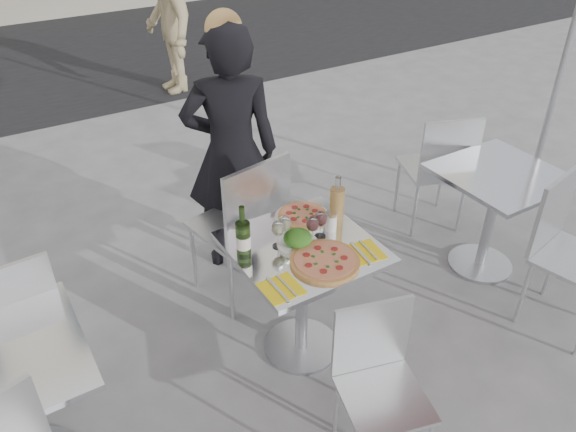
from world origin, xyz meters
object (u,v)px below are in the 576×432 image
side_chair_rnear (566,242)px  carafe (337,205)px  chair_far (245,220)px  chair_near (378,373)px  wine_bottle (243,238)px  napkin_left (281,288)px  main_table (302,277)px  napkin_right (364,252)px  wineglass_white_a (278,229)px  salad_plate (298,239)px  sugar_shaker (331,221)px  side_table_right (495,201)px  wineglass_red_b (321,219)px  pizza_far (303,216)px  wineglass_white_b (285,224)px  side_table_left (5,395)px  wineglass_red_a (313,225)px  pedestrian_b (165,16)px  side_chair_rfar (440,164)px  woman_diner (231,153)px  side_chair_lfar (14,319)px

side_chair_rnear → carafe: 1.38m
chair_far → chair_near: bearing=80.1°
wine_bottle → napkin_left: size_ratio=1.47×
main_table → napkin_right: 0.38m
wineglass_white_a → napkin_left: size_ratio=0.79×
salad_plate → sugar_shaker: 0.23m
side_table_right → wineglass_red_b: 1.41m
chair_near → wine_bottle: size_ratio=2.79×
chair_near → salad_plate: 0.78m
pizza_far → wineglass_red_b: 0.22m
sugar_shaker → wineglass_white_b: 0.28m
chair_far → wineglass_white_b: size_ratio=6.56×
side_table_left → chair_far: size_ratio=0.73×
sugar_shaker → side_chair_rnear: bearing=-25.9°
salad_plate → wineglass_red_a: 0.11m
napkin_right → main_table: bearing=144.6°
side_table_left → salad_plate: bearing=0.7°
wineglass_white_a → napkin_left: bearing=-118.0°
side_table_right → wineglass_red_a: size_ratio=4.76×
pedestrian_b → napkin_left: pedestrian_b is taller
chair_near → side_chair_rfar: 1.99m
side_table_left → napkin_left: (1.23, -0.23, 0.21)m
chair_near → wineglass_red_a: (0.10, 0.70, 0.37)m
sugar_shaker → wineglass_red_a: bearing=-163.4°
woman_diner → salad_plate: size_ratio=7.67×
sugar_shaker → wineglass_red_b: wineglass_red_b is taller
chair_far → pizza_far: (0.19, -0.34, 0.15)m
chair_far → wineglass_red_a: (0.11, -0.55, 0.25)m
pedestrian_b → wine_bottle: bearing=-14.3°
wine_bottle → napkin_left: wine_bottle is taller
wineglass_white_a → chair_far: bearing=82.8°
salad_plate → pedestrian_b: bearing=77.7°
main_table → carafe: bearing=16.9°
wineglass_white_a → wineglass_red_a: bearing=-18.8°
wineglass_white_a → pedestrian_b: bearing=76.4°
wine_bottle → pizza_far: bearing=16.9°
wine_bottle → carafe: size_ratio=1.02×
chair_near → wineglass_red_a: wineglass_red_a is taller
woman_diner → wineglass_white_b: (-0.14, -0.89, 0.02)m
side_table_right → side_chair_rfar: size_ratio=0.79×
wineglass_white_a → wineglass_red_a: (0.17, -0.06, 0.00)m
wineglass_white_a → salad_plate: bearing=-24.3°
wine_bottle → wineglass_red_a: bearing=-12.4°
pizza_far → wine_bottle: bearing=-163.1°
side_chair_rnear → napkin_left: bearing=156.9°
salad_plate → wineglass_white_a: bearing=155.7°
sugar_shaker → napkin_left: 0.55m
side_chair_lfar → napkin_right: (1.62, -0.65, 0.19)m
side_table_right → wineglass_white_a: (-1.61, 0.06, 0.32)m
side_table_right → pizza_far: pizza_far is taller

